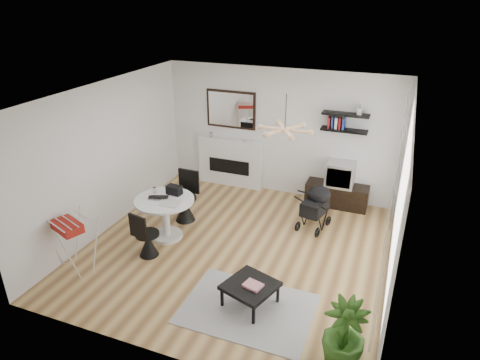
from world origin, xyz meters
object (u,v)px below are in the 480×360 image
at_px(dining_table, 165,212).
at_px(coffee_table, 250,286).
at_px(potted_plant, 344,334).
at_px(fireplace, 230,157).
at_px(drying_rack, 74,243).
at_px(stroller, 315,209).
at_px(crt_tv, 340,174).
at_px(tv_console, 337,195).

relative_size(dining_table, coffee_table, 1.26).
distance_m(coffee_table, potted_plant, 1.51).
relative_size(fireplace, potted_plant, 2.36).
relative_size(drying_rack, stroller, 1.01).
relative_size(dining_table, potted_plant, 1.15).
height_order(fireplace, drying_rack, fireplace).
distance_m(fireplace, drying_rack, 4.01).
distance_m(dining_table, coffee_table, 2.34).
distance_m(fireplace, crt_tv, 2.47).
bearing_deg(tv_console, dining_table, -138.32).
distance_m(tv_console, drying_rack, 5.11).
height_order(fireplace, dining_table, fireplace).
relative_size(crt_tv, dining_table, 0.53).
xyz_separation_m(tv_console, dining_table, (-2.65, -2.36, 0.27)).
xyz_separation_m(fireplace, dining_table, (-0.21, -2.51, -0.18)).
distance_m(crt_tv, potted_plant, 4.18).
relative_size(fireplace, drying_rack, 2.42).
bearing_deg(potted_plant, crt_tv, 100.09).
xyz_separation_m(fireplace, drying_rack, (-1.08, -3.86, -0.21)).
xyz_separation_m(tv_console, stroller, (-0.24, -1.02, 0.14)).
bearing_deg(potted_plant, drying_rack, 174.64).
bearing_deg(tv_console, crt_tv, -6.35).
height_order(tv_console, drying_rack, drying_rack).
bearing_deg(fireplace, tv_console, -3.60).
bearing_deg(crt_tv, tv_console, 173.65).
bearing_deg(stroller, dining_table, -138.39).
distance_m(fireplace, tv_console, 2.48).
distance_m(dining_table, potted_plant, 3.83).
height_order(dining_table, drying_rack, drying_rack).
xyz_separation_m(drying_rack, potted_plant, (4.27, -0.40, -0.01)).
height_order(fireplace, coffee_table, fireplace).
height_order(crt_tv, drying_rack, crt_tv).
relative_size(coffee_table, potted_plant, 0.91).
distance_m(fireplace, stroller, 2.51).
bearing_deg(fireplace, stroller, -28.03).
bearing_deg(coffee_table, crt_tv, 79.52).
bearing_deg(tv_console, fireplace, 176.40).
relative_size(tv_console, crt_tv, 2.25).
bearing_deg(drying_rack, tv_console, 67.71).
distance_m(drying_rack, coffee_table, 2.90).
height_order(tv_console, potted_plant, potted_plant).
bearing_deg(dining_table, crt_tv, 41.32).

